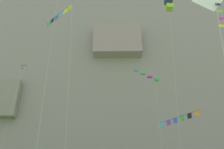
{
  "coord_description": "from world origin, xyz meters",
  "views": [
    {
      "loc": [
        -0.57,
        1.94,
        2.97
      ],
      "look_at": [
        -0.9,
        24.68,
        16.65
      ],
      "focal_mm": 42.63,
      "sensor_mm": 36.0,
      "label": 1
    }
  ],
  "objects_px": {
    "kite_windsock_mid_right": "(150,77)",
    "kite_delta_front_field": "(20,74)",
    "kite_banner_upper_right": "(59,21)",
    "kite_banner_upper_mid": "(179,122)",
    "kite_box_far_left": "(169,5)"
  },
  "relations": [
    {
      "from": "kite_windsock_mid_right",
      "to": "kite_delta_front_field",
      "type": "bearing_deg",
      "value": -175.93
    },
    {
      "from": "kite_delta_front_field",
      "to": "kite_banner_upper_right",
      "type": "xyz_separation_m",
      "value": [
        8.13,
        -12.02,
        -0.63
      ]
    },
    {
      "from": "kite_banner_upper_mid",
      "to": "kite_banner_upper_right",
      "type": "bearing_deg",
      "value": -156.31
    },
    {
      "from": "kite_box_far_left",
      "to": "kite_delta_front_field",
      "type": "relative_size",
      "value": 1.24
    },
    {
      "from": "kite_box_far_left",
      "to": "kite_delta_front_field",
      "type": "height_order",
      "value": "kite_box_far_left"
    },
    {
      "from": "kite_box_far_left",
      "to": "kite_banner_upper_right",
      "type": "bearing_deg",
      "value": -160.14
    },
    {
      "from": "kite_delta_front_field",
      "to": "kite_banner_upper_mid",
      "type": "distance_m",
      "value": 24.0
    },
    {
      "from": "kite_box_far_left",
      "to": "kite_banner_upper_right",
      "type": "xyz_separation_m",
      "value": [
        -13.3,
        -4.8,
        -7.12
      ]
    },
    {
      "from": "kite_delta_front_field",
      "to": "kite_box_far_left",
      "type": "bearing_deg",
      "value": -18.61
    },
    {
      "from": "kite_banner_upper_mid",
      "to": "kite_box_far_left",
      "type": "bearing_deg",
      "value": -51.45
    },
    {
      "from": "kite_box_far_left",
      "to": "kite_windsock_mid_right",
      "type": "distance_m",
      "value": 10.89
    },
    {
      "from": "kite_delta_front_field",
      "to": "kite_windsock_mid_right",
      "type": "distance_m",
      "value": 19.46
    },
    {
      "from": "kite_banner_upper_right",
      "to": "kite_banner_upper_mid",
      "type": "relative_size",
      "value": 1.71
    },
    {
      "from": "kite_box_far_left",
      "to": "kite_windsock_mid_right",
      "type": "xyz_separation_m",
      "value": [
        -2.02,
        8.6,
        -6.37
      ]
    },
    {
      "from": "kite_windsock_mid_right",
      "to": "kite_box_far_left",
      "type": "bearing_deg",
      "value": -76.77
    }
  ]
}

